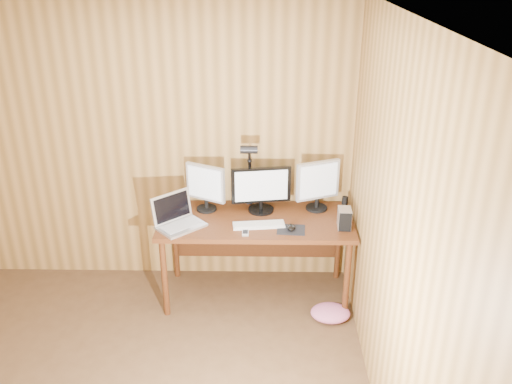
{
  "coord_description": "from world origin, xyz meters",
  "views": [
    {
      "loc": [
        1.0,
        -2.36,
        2.81
      ],
      "look_at": [
        0.93,
        1.58,
        1.02
      ],
      "focal_mm": 38.0,
      "sensor_mm": 36.0,
      "label": 1
    }
  ],
  "objects_px": {
    "hard_drive": "(344,218)",
    "speaker": "(345,203)",
    "mouse": "(291,227)",
    "laptop": "(177,218)",
    "monitor_left": "(206,186)",
    "monitor_right": "(318,184)",
    "keyboard": "(259,225)",
    "monitor_center": "(261,189)",
    "desk_lamp": "(249,166)",
    "desk": "(256,228)",
    "phone": "(245,233)"
  },
  "relations": [
    {
      "from": "hard_drive",
      "to": "phone",
      "type": "distance_m",
      "value": 0.8
    },
    {
      "from": "hard_drive",
      "to": "laptop",
      "type": "bearing_deg",
      "value": -178.32
    },
    {
      "from": "mouse",
      "to": "speaker",
      "type": "xyz_separation_m",
      "value": [
        0.47,
        0.37,
        0.04
      ]
    },
    {
      "from": "hard_drive",
      "to": "speaker",
      "type": "bearing_deg",
      "value": 84.24
    },
    {
      "from": "desk",
      "to": "desk_lamp",
      "type": "distance_m",
      "value": 0.53
    },
    {
      "from": "laptop",
      "to": "mouse",
      "type": "xyz_separation_m",
      "value": [
        0.92,
        -0.06,
        -0.04
      ]
    },
    {
      "from": "keyboard",
      "to": "hard_drive",
      "type": "bearing_deg",
      "value": -7.89
    },
    {
      "from": "monitor_center",
      "to": "phone",
      "type": "height_order",
      "value": "monitor_center"
    },
    {
      "from": "desk",
      "to": "keyboard",
      "type": "bearing_deg",
      "value": -82.97
    },
    {
      "from": "phone",
      "to": "monitor_right",
      "type": "bearing_deg",
      "value": 34.68
    },
    {
      "from": "hard_drive",
      "to": "speaker",
      "type": "height_order",
      "value": "hard_drive"
    },
    {
      "from": "hard_drive",
      "to": "phone",
      "type": "bearing_deg",
      "value": -169.67
    },
    {
      "from": "monitor_left",
      "to": "phone",
      "type": "xyz_separation_m",
      "value": [
        0.35,
        -0.41,
        -0.21
      ]
    },
    {
      "from": "desk",
      "to": "laptop",
      "type": "height_order",
      "value": "laptop"
    },
    {
      "from": "desk",
      "to": "monitor_left",
      "type": "bearing_deg",
      "value": 167.29
    },
    {
      "from": "hard_drive",
      "to": "phone",
      "type": "xyz_separation_m",
      "value": [
        -0.79,
        -0.11,
        -0.08
      ]
    },
    {
      "from": "mouse",
      "to": "speaker",
      "type": "bearing_deg",
      "value": 47.4
    },
    {
      "from": "desk_lamp",
      "to": "laptop",
      "type": "bearing_deg",
      "value": -153.1
    },
    {
      "from": "monitor_left",
      "to": "desk_lamp",
      "type": "bearing_deg",
      "value": 35.66
    },
    {
      "from": "laptop",
      "to": "hard_drive",
      "type": "height_order",
      "value": "laptop"
    },
    {
      "from": "hard_drive",
      "to": "keyboard",
      "type": "bearing_deg",
      "value": -178.82
    },
    {
      "from": "monitor_left",
      "to": "monitor_right",
      "type": "distance_m",
      "value": 0.95
    },
    {
      "from": "desk",
      "to": "laptop",
      "type": "distance_m",
      "value": 0.69
    },
    {
      "from": "hard_drive",
      "to": "desk_lamp",
      "type": "xyz_separation_m",
      "value": [
        -0.77,
        0.36,
        0.3
      ]
    },
    {
      "from": "monitor_right",
      "to": "mouse",
      "type": "height_order",
      "value": "monitor_right"
    },
    {
      "from": "monitor_center",
      "to": "desk_lamp",
      "type": "relative_size",
      "value": 0.81
    },
    {
      "from": "laptop",
      "to": "speaker",
      "type": "relative_size",
      "value": 3.66
    },
    {
      "from": "hard_drive",
      "to": "speaker",
      "type": "xyz_separation_m",
      "value": [
        0.05,
        0.32,
        -0.02
      ]
    },
    {
      "from": "laptop",
      "to": "keyboard",
      "type": "relative_size",
      "value": 1.05
    },
    {
      "from": "monitor_center",
      "to": "desk_lamp",
      "type": "bearing_deg",
      "value": 135.23
    },
    {
      "from": "keyboard",
      "to": "speaker",
      "type": "xyz_separation_m",
      "value": [
        0.73,
        0.31,
        0.05
      ]
    },
    {
      "from": "monitor_center",
      "to": "phone",
      "type": "xyz_separation_m",
      "value": [
        -0.12,
        -0.4,
        -0.2
      ]
    },
    {
      "from": "phone",
      "to": "speaker",
      "type": "relative_size",
      "value": 0.84
    },
    {
      "from": "hard_drive",
      "to": "monitor_right",
      "type": "bearing_deg",
      "value": 122.26
    },
    {
      "from": "monitor_left",
      "to": "monitor_right",
      "type": "xyz_separation_m",
      "value": [
        0.94,
        0.03,
        0.02
      ]
    },
    {
      "from": "laptop",
      "to": "desk_lamp",
      "type": "xyz_separation_m",
      "value": [
        0.58,
        0.35,
        0.32
      ]
    },
    {
      "from": "desk_lamp",
      "to": "monitor_right",
      "type": "bearing_deg",
      "value": -7.26
    },
    {
      "from": "mouse",
      "to": "monitor_right",
      "type": "bearing_deg",
      "value": 67.82
    },
    {
      "from": "speaker",
      "to": "monitor_center",
      "type": "bearing_deg",
      "value": -177.73
    },
    {
      "from": "monitor_right",
      "to": "laptop",
      "type": "relative_size",
      "value": 0.97
    },
    {
      "from": "monitor_center",
      "to": "hard_drive",
      "type": "height_order",
      "value": "monitor_center"
    },
    {
      "from": "speaker",
      "to": "desk_lamp",
      "type": "xyz_separation_m",
      "value": [
        -0.82,
        0.04,
        0.32
      ]
    },
    {
      "from": "phone",
      "to": "desk_lamp",
      "type": "relative_size",
      "value": 0.17
    },
    {
      "from": "mouse",
      "to": "hard_drive",
      "type": "relative_size",
      "value": 0.67
    },
    {
      "from": "monitor_right",
      "to": "desk_lamp",
      "type": "distance_m",
      "value": 0.6
    },
    {
      "from": "monitor_right",
      "to": "speaker",
      "type": "distance_m",
      "value": 0.29
    },
    {
      "from": "keyboard",
      "to": "speaker",
      "type": "distance_m",
      "value": 0.79
    },
    {
      "from": "monitor_center",
      "to": "keyboard",
      "type": "xyz_separation_m",
      "value": [
        -0.02,
        -0.28,
        -0.19
      ]
    },
    {
      "from": "keyboard",
      "to": "monitor_left",
      "type": "bearing_deg",
      "value": 140.83
    },
    {
      "from": "desk",
      "to": "monitor_left",
      "type": "distance_m",
      "value": 0.56
    }
  ]
}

